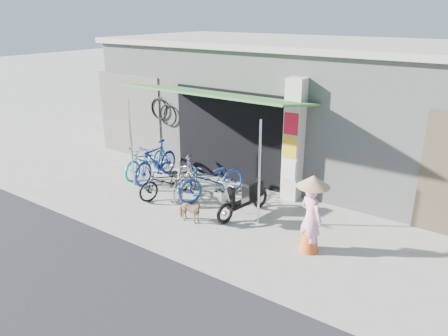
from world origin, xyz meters
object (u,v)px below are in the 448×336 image
Objects in this scene: bike_teal at (147,160)px; bike_silver at (185,177)px; nun at (311,214)px; bike_blue at (156,161)px; moped at (245,197)px; bike_navy at (212,180)px; street_dog at (190,211)px; bike_black at (167,181)px.

bike_silver is at bearing -20.19° from bike_teal.
bike_silver is 3.81m from nun.
moped is at bearing -14.18° from bike_blue.
moped is (1.16, -0.33, -0.07)m from bike_navy.
bike_teal is 1.09× the size of bike_silver.
street_dog is 1.30m from moped.
moped is at bearing -22.08° from bike_silver.
moped is at bearing -41.37° from street_dog.
bike_silver is 0.71m from bike_navy.
nun is at bearing -8.88° from moped.
bike_blue is at bearing 7.94° from nun.
bike_black is 1.61m from street_dog.
bike_teal is at bearing 7.80° from nun.
bike_blue is at bearing -19.37° from bike_teal.
bike_silver reaches higher than bike_black.
bike_navy is 1.20× the size of nun.
bike_black is 0.96× the size of bike_silver.
bike_black is at bearing -130.36° from bike_navy.
nun reaches higher than moped.
bike_black is at bearing -155.97° from bike_silver.
bike_navy is at bearing 2.38° from nun.
bike_blue is 3.20m from moped.
bike_black is 2.18m from moped.
bike_navy is (0.67, 0.25, 0.01)m from bike_silver.
nun is (3.73, -0.71, 0.30)m from bike_silver.
bike_blue is 1.39m from bike_silver.
street_dog is 0.39× the size of moped.
nun is at bearing -30.23° from bike_silver.
bike_black reaches higher than street_dog.
moped is (3.65, -0.54, -0.04)m from bike_teal.
nun is (5.07, -1.05, 0.25)m from bike_blue.
bike_silver is 1.04× the size of nun.
bike_blue is 1.21m from bike_black.
bike_teal is 3.69m from moped.
bike_teal is at bearing 146.31° from bike_silver.
bike_blue is at bearing 146.02° from bike_silver.
bike_navy is (2.01, -0.10, -0.05)m from bike_blue.
nun is (1.90, -0.62, 0.36)m from moped.
bike_teal is 0.98× the size of bike_blue.
street_dog is at bearing -34.77° from bike_teal.
nun reaches higher than bike_blue.
bike_blue is 1.15× the size of nun.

